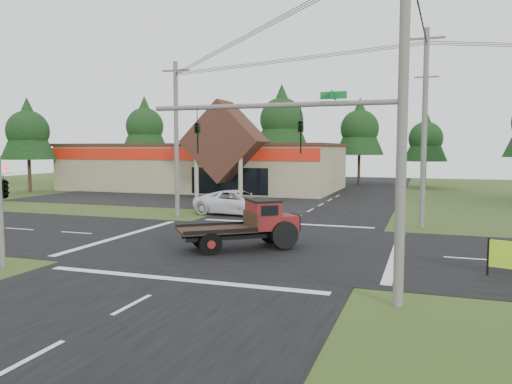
% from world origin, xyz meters
% --- Properties ---
extents(ground, '(120.00, 120.00, 0.00)m').
position_xyz_m(ground, '(0.00, 0.00, 0.00)').
color(ground, '#2B4619').
rests_on(ground, ground).
extents(road_ns, '(12.00, 120.00, 0.02)m').
position_xyz_m(road_ns, '(0.00, 0.00, 0.01)').
color(road_ns, black).
rests_on(road_ns, ground).
extents(road_ew, '(120.00, 12.00, 0.02)m').
position_xyz_m(road_ew, '(0.00, 0.00, 0.01)').
color(road_ew, black).
rests_on(road_ew, ground).
extents(parking_apron, '(28.00, 14.00, 0.02)m').
position_xyz_m(parking_apron, '(-14.00, 19.00, 0.01)').
color(parking_apron, black).
rests_on(parking_apron, ground).
extents(cvs_building, '(30.40, 18.20, 9.19)m').
position_xyz_m(cvs_building, '(-15.70, 29.57, 2.78)').
color(cvs_building, gray).
rests_on(cvs_building, ground).
extents(traffic_signal_mast, '(8.12, 0.24, 7.00)m').
position_xyz_m(traffic_signal_mast, '(5.82, -7.50, 4.43)').
color(traffic_signal_mast, '#595651').
rests_on(traffic_signal_mast, ground).
extents(traffic_signal_corner, '(0.53, 2.48, 4.40)m').
position_xyz_m(traffic_signal_corner, '(-7.50, -7.32, 3.52)').
color(traffic_signal_corner, '#595651').
rests_on(traffic_signal_corner, ground).
extents(utility_pole_nr, '(2.00, 0.30, 11.00)m').
position_xyz_m(utility_pole_nr, '(7.50, -7.50, 5.64)').
color(utility_pole_nr, '#595651').
rests_on(utility_pole_nr, ground).
extents(utility_pole_nw, '(2.00, 0.30, 10.50)m').
position_xyz_m(utility_pole_nw, '(-8.00, 8.00, 5.39)').
color(utility_pole_nw, '#595651').
rests_on(utility_pole_nw, ground).
extents(utility_pole_ne, '(2.00, 0.30, 11.50)m').
position_xyz_m(utility_pole_ne, '(8.00, 8.00, 5.89)').
color(utility_pole_ne, '#595651').
rests_on(utility_pole_ne, ground).
extents(utility_pole_n, '(2.00, 0.30, 11.20)m').
position_xyz_m(utility_pole_n, '(8.00, 22.00, 5.74)').
color(utility_pole_n, '#595651').
rests_on(utility_pole_n, ground).
extents(tree_row_a, '(6.72, 6.72, 12.12)m').
position_xyz_m(tree_row_a, '(-30.00, 40.00, 8.05)').
color(tree_row_a, '#332316').
rests_on(tree_row_a, ground).
extents(tree_row_b, '(5.60, 5.60, 10.10)m').
position_xyz_m(tree_row_b, '(-20.00, 42.00, 6.70)').
color(tree_row_b, '#332316').
rests_on(tree_row_b, ground).
extents(tree_row_c, '(7.28, 7.28, 13.13)m').
position_xyz_m(tree_row_c, '(-10.00, 41.00, 8.72)').
color(tree_row_c, '#332316').
rests_on(tree_row_c, ground).
extents(tree_row_d, '(6.16, 6.16, 11.11)m').
position_xyz_m(tree_row_d, '(0.00, 42.00, 7.38)').
color(tree_row_d, '#332316').
rests_on(tree_row_d, ground).
extents(tree_row_e, '(5.04, 5.04, 9.09)m').
position_xyz_m(tree_row_e, '(8.00, 40.00, 6.03)').
color(tree_row_e, '#332316').
rests_on(tree_row_e, ground).
extents(tree_side_w, '(5.60, 5.60, 10.10)m').
position_xyz_m(tree_side_w, '(-32.00, 20.00, 6.70)').
color(tree_side_w, '#332316').
rests_on(tree_side_w, ground).
extents(antique_flatbed_truck, '(5.72, 5.07, 2.33)m').
position_xyz_m(antique_flatbed_truck, '(0.12, -1.18, 1.17)').
color(antique_flatbed_truck, '#5E170D').
rests_on(antique_flatbed_truck, ground).
extents(white_pickup, '(6.50, 3.55, 1.73)m').
position_xyz_m(white_pickup, '(-4.30, 10.06, 0.86)').
color(white_pickup, white).
rests_on(white_pickup, ground).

